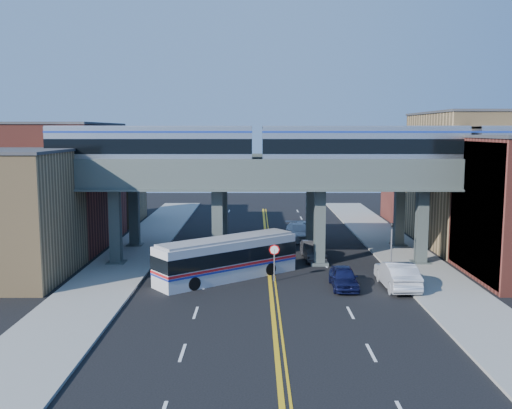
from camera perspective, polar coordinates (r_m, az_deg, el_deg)
ground at (r=37.52m, az=1.52°, el=-8.86°), size 120.00×120.00×0.00m
sidewalk_west at (r=48.32m, az=-12.63°, el=-5.24°), size 5.00×70.00×0.16m
sidewalk_east at (r=48.80m, az=14.88°, el=-5.18°), size 5.00×70.00×0.16m
building_west_a at (r=44.07m, az=-23.42°, el=-1.04°), size 8.00×10.00×9.00m
building_west_b at (r=55.09m, az=-18.56°, el=1.81°), size 8.00×14.00×11.00m
building_west_c at (r=67.63m, az=-15.03°, el=1.64°), size 8.00×10.00×8.00m
building_east_b at (r=55.72m, az=20.47°, el=2.30°), size 8.00×14.00×12.00m
building_east_c at (r=68.13m, az=16.61°, el=2.05°), size 8.00×10.00×9.00m
mural_panel at (r=43.31m, az=21.02°, el=-0.73°), size 0.10×9.50×9.50m
elevated_viaduct_near at (r=44.20m, az=1.27°, el=2.17°), size 52.00×3.60×7.40m
elevated_viaduct_far at (r=51.17m, az=1.09°, el=2.88°), size 52.00×3.60×7.40m
transit_train at (r=44.78m, az=10.64°, el=5.74°), size 48.04×3.01×3.51m
stop_sign at (r=39.99m, az=1.85°, el=-5.23°), size 0.76×0.09×2.63m
traffic_signal at (r=44.00m, az=13.41°, el=-3.55°), size 0.15×0.18×4.10m
transit_bus at (r=40.78m, az=-2.90°, el=-5.44°), size 10.10×8.62×2.81m
car_lane_a at (r=38.98m, az=8.76°, el=-7.22°), size 1.76×4.28×1.45m
car_lane_b at (r=47.11m, az=5.72°, el=-4.59°), size 1.84×4.59×1.49m
car_lane_c at (r=57.55m, az=4.77°, el=-2.43°), size 2.89×5.26×1.39m
car_lane_d at (r=55.32m, az=4.28°, el=-2.76°), size 2.66×5.42×1.52m
car_parked_curb at (r=39.68m, az=13.93°, el=-6.82°), size 2.05×5.54×1.81m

